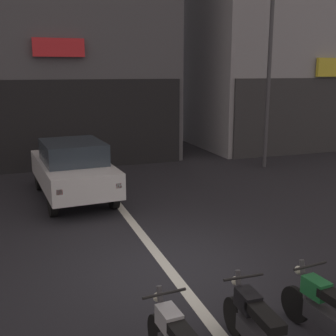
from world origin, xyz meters
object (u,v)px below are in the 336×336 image
(street_lamp, at_px, (270,55))
(motorcycle_black_row_left_mid, at_px, (255,326))
(motorcycle_green_row_centre, at_px, (326,311))
(car_white_crossing_near, at_px, (73,168))

(street_lamp, bearing_deg, motorcycle_black_row_left_mid, -122.55)
(motorcycle_black_row_left_mid, xyz_separation_m, motorcycle_green_row_centre, (1.04, -0.01, 0.00))
(motorcycle_black_row_left_mid, bearing_deg, car_white_crossing_near, 98.92)
(car_white_crossing_near, bearing_deg, motorcycle_green_row_centre, -73.69)
(car_white_crossing_near, bearing_deg, street_lamp, 13.67)
(car_white_crossing_near, xyz_separation_m, motorcycle_green_row_centre, (2.25, -7.68, -0.43))
(car_white_crossing_near, height_order, motorcycle_black_row_left_mid, car_white_crossing_near)
(street_lamp, xyz_separation_m, motorcycle_black_row_left_mid, (-6.01, -9.42, -3.57))
(car_white_crossing_near, height_order, motorcycle_green_row_centre, car_white_crossing_near)
(car_white_crossing_near, distance_m, motorcycle_green_row_centre, 8.01)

